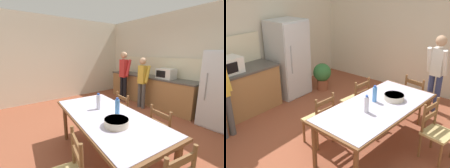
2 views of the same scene
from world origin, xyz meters
TOP-DOWN VIEW (x-y plane):
  - ground_plane at (0.00, 0.00)m, footprint 8.32×8.32m
  - wall_back at (0.00, 2.66)m, footprint 6.52×0.12m
  - wall_left at (-3.26, 0.00)m, footprint 0.12×5.20m
  - kitchen_counter at (-0.91, 2.23)m, footprint 3.21×0.66m
  - counter_splashback at (-0.90, 2.54)m, footprint 3.17×0.03m
  - refrigerator at (1.18, 2.19)m, footprint 0.76×0.73m
  - microwave at (-0.29, 2.21)m, footprint 0.50×0.39m
  - dining_table at (0.52, -0.53)m, footprint 2.18×1.14m
  - bottle_near_centre at (0.26, -0.51)m, footprint 0.07×0.07m
  - bottle_off_centre at (0.64, -0.42)m, footprint 0.07×0.07m
  - serving_bowl at (0.88, -0.63)m, footprint 0.32×0.32m
  - chair_side_far_left at (0.11, 0.28)m, footprint 0.46×0.44m
  - chair_side_far_right at (1.06, 0.21)m, footprint 0.47×0.45m
  - person_at_sink at (-1.62, 1.71)m, footprint 0.43×0.30m
  - person_at_counter at (-0.75, 1.69)m, footprint 0.39×0.27m

SIDE VIEW (x-z plane):
  - ground_plane at x=0.00m, z-range 0.00..0.00m
  - chair_side_far_left at x=0.11m, z-range -0.01..0.90m
  - chair_side_far_right at x=1.06m, z-range -0.01..0.90m
  - kitchen_counter at x=-0.91m, z-range 0.00..0.93m
  - dining_table at x=0.52m, z-range 0.32..1.11m
  - serving_bowl at x=0.88m, z-range 0.79..0.88m
  - person_at_counter at x=-0.75m, z-range 0.10..1.65m
  - refrigerator at x=1.18m, z-range 0.00..1.75m
  - bottle_near_centre at x=0.26m, z-range 0.78..1.05m
  - bottle_off_centre at x=0.64m, z-range 0.78..1.05m
  - person_at_sink at x=-1.62m, z-range 0.11..1.82m
  - microwave at x=-0.29m, z-range 0.93..1.23m
  - counter_splashback at x=-0.90m, z-range 0.93..1.53m
  - wall_back at x=0.00m, z-range 0.00..2.90m
  - wall_left at x=-3.26m, z-range 0.00..2.90m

